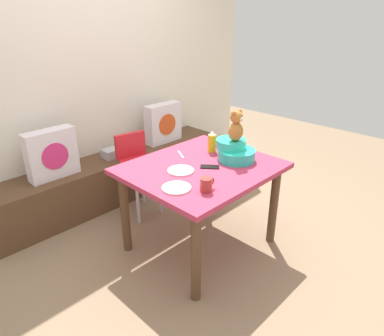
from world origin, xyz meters
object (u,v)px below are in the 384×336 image
at_px(book_stack, 113,153).
at_px(pillow_floral_left, 52,154).
at_px(pillow_floral_right, 163,123).
at_px(dining_table, 201,178).
at_px(infant_seat_teal, 235,151).
at_px(teddy_bear, 236,126).
at_px(ketchup_bottle, 212,142).
at_px(dinner_plate_far, 176,188).
at_px(coffee_mug, 206,184).
at_px(highchair, 138,164).
at_px(dinner_plate_near, 181,171).
at_px(cell_phone, 210,167).

bearing_deg(book_stack, pillow_floral_left, -178.10).
relative_size(pillow_floral_right, dining_table, 0.39).
height_order(infant_seat_teal, teddy_bear, teddy_bear).
distance_m(ketchup_bottle, dinner_plate_far, 0.74).
bearing_deg(coffee_mug, highchair, 76.67).
relative_size(infant_seat_teal, coffee_mug, 2.75).
bearing_deg(dinner_plate_near, cell_phone, -27.20).
distance_m(coffee_mug, dinner_plate_near, 0.36).
height_order(dining_table, cell_phone, cell_phone).
height_order(pillow_floral_right, ketchup_bottle, ketchup_bottle).
bearing_deg(ketchup_bottle, dinner_plate_far, -157.42).
height_order(dinner_plate_far, cell_phone, dinner_plate_far).
xyz_separation_m(dining_table, dinner_plate_far, (-0.40, -0.14, 0.11)).
distance_m(highchair, coffee_mug, 1.17).
bearing_deg(infant_seat_teal, book_stack, 102.27).
xyz_separation_m(ketchup_bottle, dinner_plate_near, (-0.47, -0.10, -0.08)).
bearing_deg(highchair, teddy_bear, -71.68).
xyz_separation_m(coffee_mug, dinner_plate_far, (-0.12, 0.16, -0.04)).
bearing_deg(dinner_plate_far, ketchup_bottle, 22.58).
xyz_separation_m(book_stack, dining_table, (0.01, -1.24, 0.13)).
bearing_deg(ketchup_bottle, coffee_mug, -141.56).
bearing_deg(pillow_floral_left, cell_phone, -62.53).
height_order(book_stack, infant_seat_teal, infant_seat_teal).
bearing_deg(cell_phone, pillow_floral_left, 78.23).
bearing_deg(highchair, coffee_mug, -103.33).
height_order(coffee_mug, dinner_plate_near, coffee_mug).
distance_m(teddy_bear, coffee_mug, 0.64).
bearing_deg(dinner_plate_far, dinner_plate_near, 40.21).
height_order(highchair, dinner_plate_far, highchair).
height_order(infant_seat_teal, coffee_mug, infant_seat_teal).
distance_m(pillow_floral_left, dinner_plate_near, 1.26).
relative_size(dining_table, dinner_plate_far, 5.61).
xyz_separation_m(pillow_floral_left, dinner_plate_near, (0.46, -1.18, 0.07)).
height_order(highchair, ketchup_bottle, ketchup_bottle).
bearing_deg(cell_phone, book_stack, 52.30).
distance_m(dining_table, coffee_mug, 0.44).
relative_size(pillow_floral_left, teddy_bear, 1.76).
distance_m(pillow_floral_right, teddy_bear, 1.42).
bearing_deg(infant_seat_teal, teddy_bear, -90.00).
relative_size(highchair, dinner_plate_far, 3.95).
height_order(pillow_floral_left, dining_table, pillow_floral_left).
bearing_deg(highchair, dinner_plate_far, -111.96).
relative_size(pillow_floral_left, cell_phone, 3.06).
relative_size(pillow_floral_left, dining_table, 0.39).
distance_m(dining_table, dinner_plate_far, 0.44).
height_order(book_stack, ketchup_bottle, ketchup_bottle).
xyz_separation_m(pillow_floral_right, teddy_bear, (-0.39, -1.32, 0.34)).
xyz_separation_m(pillow_floral_right, highchair, (-0.69, -0.42, -0.16)).
relative_size(infant_seat_teal, dinner_plate_near, 1.65).
bearing_deg(teddy_bear, pillow_floral_right, 73.43).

